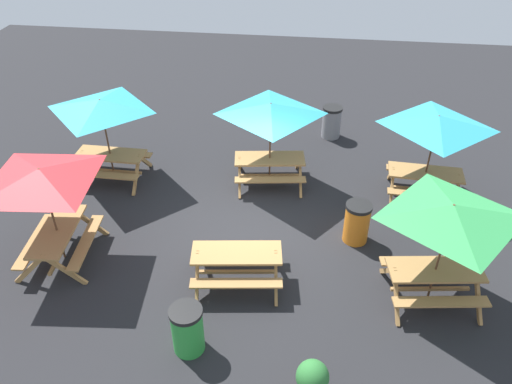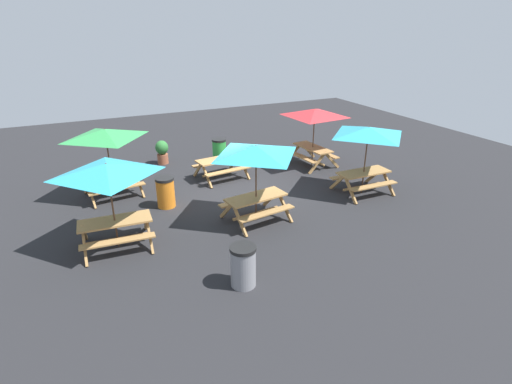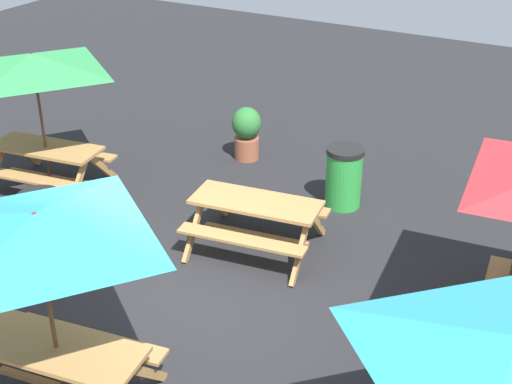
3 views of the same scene
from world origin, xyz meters
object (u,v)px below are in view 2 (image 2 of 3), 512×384
Objects in this scene: picnic_table_5 at (108,175)px; picnic_table_2 at (221,164)px; picnic_table_1 at (256,156)px; picnic_table_3 at (315,117)px; trash_bin_green at (219,150)px; trash_bin_orange at (166,192)px; potted_plant_0 at (162,151)px; trash_bin_gray at (243,266)px; picnic_table_4 at (368,136)px; picnic_table_0 at (106,139)px.

picnic_table_2 is at bearing 43.28° from picnic_table_5.
picnic_table_1 is 0.83× the size of picnic_table_3.
trash_bin_green is (0.58, 1.78, -0.07)m from picnic_table_2.
picnic_table_1 is 5.39m from picnic_table_3.
picnic_table_2 is 0.70× the size of picnic_table_3.
picnic_table_5 is 2.38× the size of trash_bin_orange.
potted_plant_0 is at bearing 93.99° from picnic_table_1.
trash_bin_gray is (-1.59, -2.74, -1.49)m from picnic_table_1.
trash_bin_green reaches higher than picnic_table_2.
trash_bin_orange and trash_bin_green have the same top height.
picnic_table_5 is at bearing -132.37° from trash_bin_orange.
potted_plant_0 is (-5.50, 5.91, -1.47)m from picnic_table_4.
trash_bin_gray is (-5.73, -6.21, -1.49)m from picnic_table_3.
trash_bin_orange is (-6.34, 1.73, -1.49)m from picnic_table_4.
trash_bin_gray is at bearing -83.01° from trash_bin_orange.
picnic_table_1 is at bearing 124.53° from picnic_table_3.
picnic_table_5 is at bearing -132.06° from trash_bin_green.
picnic_table_3 is 6.30m from potted_plant_0.
picnic_table_1 is 5.70m from trash_bin_green.
picnic_table_2 is 3.04m from potted_plant_0.
potted_plant_0 is (-1.33, 6.23, -1.47)m from picnic_table_1.
picnic_table_1 reaches higher than trash_bin_gray.
picnic_table_2 is 1.88m from trash_bin_green.
picnic_table_4 reaches higher than potted_plant_0.
potted_plant_0 is at bearing 70.44° from picnic_table_5.
picnic_table_4 and picnic_table_5 have the same top height.
picnic_table_4 is at bearing -47.06° from potted_plant_0.
picnic_table_5 reaches higher than trash_bin_green.
trash_bin_gray is 1.00× the size of trash_bin_green.
picnic_table_3 reaches higher than trash_bin_green.
picnic_table_4 reaches higher than trash_bin_gray.
picnic_table_2 is 5.63m from picnic_table_5.
picnic_table_0 is 6.84m from trash_bin_gray.
trash_bin_orange is at bearing 128.65° from picnic_table_1.
picnic_table_1 is 2.41× the size of potted_plant_0.
picnic_table_0 is 3.74m from potted_plant_0.
picnic_table_1 reaches higher than potted_plant_0.
trash_bin_orange is (1.72, 1.89, -1.49)m from picnic_table_5.
picnic_table_2 is at bearing 140.06° from picnic_table_4.
picnic_table_1 is 4.18m from picnic_table_4.
trash_bin_orange reaches higher than potted_plant_0.
picnic_table_3 is 3.14m from picnic_table_4.
picnic_table_4 reaches higher than picnic_table_2.
trash_bin_green is at bearing 48.11° from trash_bin_orange.
picnic_table_2 is 2.00× the size of trash_bin_orange.
picnic_table_0 and picnic_table_1 have the same top height.
picnic_table_0 is at bearing 131.61° from trash_bin_orange.
trash_bin_gray is at bearing -151.33° from picnic_table_4.
potted_plant_0 is at bearing 88.36° from trash_bin_gray.
trash_bin_orange is 4.55m from trash_bin_green.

